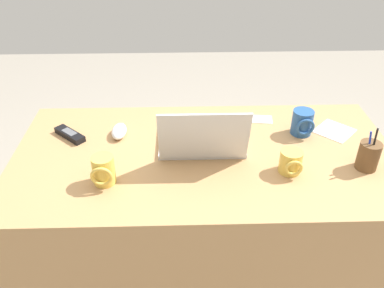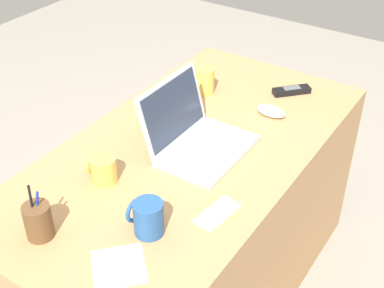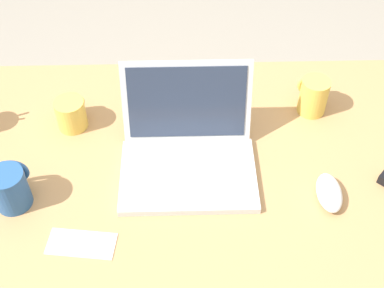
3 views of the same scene
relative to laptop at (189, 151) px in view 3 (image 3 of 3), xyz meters
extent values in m
cube|color=tan|center=(-0.01, 0.02, -0.42)|extent=(1.47, 0.76, 0.74)
cube|color=silver|center=(0.00, -0.05, -0.04)|extent=(0.33, 0.22, 0.02)
cube|color=silver|center=(0.00, -0.03, -0.03)|extent=(0.27, 0.11, 0.00)
cube|color=silver|center=(0.00, -0.12, -0.03)|extent=(0.09, 0.05, 0.00)
cube|color=silver|center=(0.00, 0.10, 0.08)|extent=(0.32, 0.06, 0.21)
cube|color=#283347|center=(0.00, 0.09, 0.08)|extent=(0.29, 0.05, 0.19)
ellipsoid|color=white|center=(0.33, -0.12, -0.03)|extent=(0.06, 0.12, 0.04)
cylinder|color=#26518C|center=(-0.41, -0.11, 0.00)|extent=(0.08, 0.08, 0.10)
torus|color=#26518C|center=(-0.41, -0.06, 0.01)|extent=(0.07, 0.01, 0.07)
cylinder|color=#E0BC4C|center=(-0.31, 0.14, 0.00)|extent=(0.08, 0.08, 0.09)
torus|color=#E0BC4C|center=(-0.31, 0.19, 0.00)|extent=(0.06, 0.01, 0.06)
cylinder|color=#E0BC4C|center=(0.35, 0.19, 0.01)|extent=(0.08, 0.08, 0.11)
torus|color=#E0BC4C|center=(0.35, 0.23, 0.01)|extent=(0.08, 0.01, 0.08)
cube|color=white|center=(-0.24, -0.23, -0.05)|extent=(0.16, 0.09, 0.00)
camera|label=1|loc=(0.08, 1.30, 0.85)|focal=38.00mm
camera|label=2|loc=(-1.25, -0.81, 1.01)|focal=49.81mm
camera|label=3|loc=(-0.01, -0.86, 0.96)|focal=48.95mm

